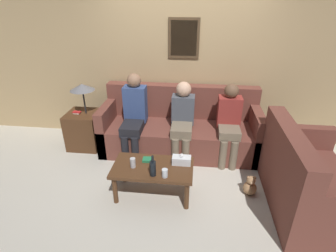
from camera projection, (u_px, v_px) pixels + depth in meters
ground_plane at (177, 166)px, 3.92m from camera, size 16.00×16.00×0.00m
wall_back at (183, 64)px, 4.22m from camera, size 9.00×0.08×2.60m
couch_main at (180, 130)px, 4.25m from camera, size 2.46×0.89×1.00m
couch_side at (307, 183)px, 3.04m from camera, size 0.89×1.44×1.00m
coffee_table at (153, 171)px, 3.23m from camera, size 0.99×0.54×0.42m
side_table_with_lamp at (85, 126)px, 4.30m from camera, size 0.51×0.51×1.09m
wine_bottle at (153, 168)px, 3.00m from camera, size 0.07×0.07×0.26m
drinking_glass at (165, 173)px, 3.00m from camera, size 0.07×0.07×0.10m
book_stack at (147, 160)px, 3.30m from camera, size 0.12×0.11×0.03m
soda_can at (133, 163)px, 3.16m from camera, size 0.07×0.07×0.12m
tissue_box at (182, 160)px, 3.23m from camera, size 0.23×0.12×0.15m
person_left at (134, 113)px, 4.00m from camera, size 0.34×0.64×1.26m
person_middle at (182, 118)px, 3.94m from camera, size 0.34×0.62×1.16m
person_right at (229, 120)px, 3.85m from camera, size 0.34×0.57×1.17m
teddy_bear at (250, 186)px, 3.33m from camera, size 0.17×0.17×0.27m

